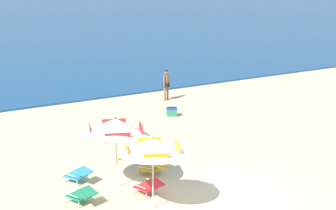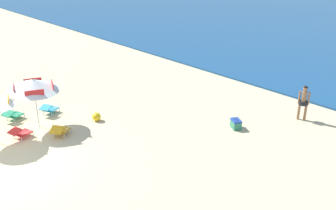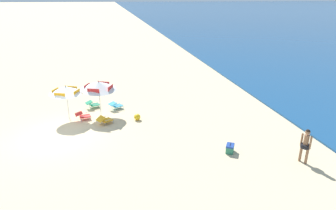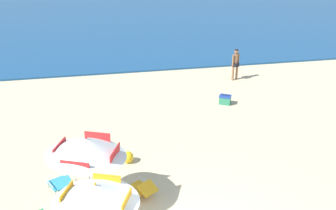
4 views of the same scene
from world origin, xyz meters
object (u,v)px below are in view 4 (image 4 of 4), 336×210
object	(u,v)px
beach_umbrella_striped_second	(96,193)
lounge_chair_under_umbrella	(61,183)
beach_umbrella_striped_main	(87,147)
cooler_box	(225,100)
lounge_chair_beside_umbrella	(142,188)
person_standing_near_shore	(236,62)
beach_ball	(128,157)

from	to	relation	value
beach_umbrella_striped_second	lounge_chair_under_umbrella	distance (m)	3.37
beach_umbrella_striped_main	beach_umbrella_striped_second	xyz separation A→B (m)	(0.17, -1.87, -0.11)
lounge_chair_under_umbrella	cooler_box	distance (m)	8.48
beach_umbrella_striped_main	beach_umbrella_striped_second	distance (m)	1.88
lounge_chair_beside_umbrella	person_standing_near_shore	distance (m)	10.52
lounge_chair_under_umbrella	person_standing_near_shore	bearing A→B (deg)	44.04
beach_umbrella_striped_second	beach_ball	distance (m)	4.45
beach_umbrella_striped_main	cooler_box	distance (m)	8.63
beach_umbrella_striped_main	lounge_chair_beside_umbrella	size ratio (longest dim) A/B	2.69
beach_umbrella_striped_second	cooler_box	bearing A→B (deg)	54.26
beach_umbrella_striped_main	person_standing_near_shore	size ratio (longest dim) A/B	1.71
person_standing_near_shore	lounge_chair_under_umbrella	bearing A→B (deg)	-135.96
lounge_chair_beside_umbrella	beach_ball	distance (m)	1.91
beach_umbrella_striped_second	person_standing_near_shore	world-z (taller)	beach_umbrella_striped_second
beach_umbrella_striped_second	person_standing_near_shore	distance (m)	12.98
beach_umbrella_striped_main	lounge_chair_under_umbrella	distance (m)	2.09
lounge_chair_under_umbrella	lounge_chair_beside_umbrella	xyz separation A→B (m)	(2.29, -0.70, -0.01)
lounge_chair_beside_umbrella	cooler_box	size ratio (longest dim) A/B	1.70
beach_umbrella_striped_main	beach_ball	world-z (taller)	beach_umbrella_striped_main
beach_umbrella_striped_main	person_standing_near_shore	world-z (taller)	beach_umbrella_striped_main
beach_umbrella_striped_second	person_standing_near_shore	bearing A→B (deg)	56.31
beach_umbrella_striped_main	lounge_chair_beside_umbrella	bearing A→B (deg)	9.62
lounge_chair_under_umbrella	beach_ball	world-z (taller)	lounge_chair_under_umbrella
beach_umbrella_striped_second	cooler_box	size ratio (longest dim) A/B	4.33
beach_umbrella_striped_main	lounge_chair_under_umbrella	size ratio (longest dim) A/B	2.77
beach_umbrella_striped_main	person_standing_near_shore	bearing A→B (deg)	50.44
person_standing_near_shore	beach_umbrella_striped_second	bearing A→B (deg)	-123.69
beach_ball	lounge_chair_under_umbrella	bearing A→B (deg)	-150.11
beach_umbrella_striped_main	lounge_chair_under_umbrella	bearing A→B (deg)	132.82
beach_umbrella_striped_second	lounge_chair_under_umbrella	xyz separation A→B (m)	(-1.05, 2.82, -1.54)
beach_umbrella_striped_second	lounge_chair_beside_umbrella	bearing A→B (deg)	59.41
lounge_chair_under_umbrella	person_standing_near_shore	world-z (taller)	person_standing_near_shore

